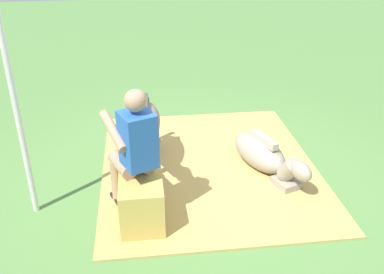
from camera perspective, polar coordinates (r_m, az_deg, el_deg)
name	(u,v)px	position (r m, az deg, el deg)	size (l,w,h in m)	color
ground_plane	(201,174)	(5.07, 1.15, -4.89)	(24.00, 24.00, 0.00)	#568442
hay_patch	(209,166)	(5.21, 2.19, -3.80)	(2.95, 2.50, 0.02)	tan
hay_bale	(142,201)	(4.23, -6.64, -8.41)	(0.61, 0.41, 0.49)	tan
person_seated	(134,147)	(4.09, -7.69, -1.30)	(0.72, 0.57, 1.37)	tan
pony_standing	(146,125)	(4.96, -6.04, 1.62)	(1.35, 0.35, 0.93)	slate
pony_lying	(264,155)	(5.14, 9.44, -2.33)	(1.35, 0.71, 0.42)	gray
tent_pole_left	(16,108)	(4.24, -22.10, 3.59)	(0.06, 0.06, 2.27)	silver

